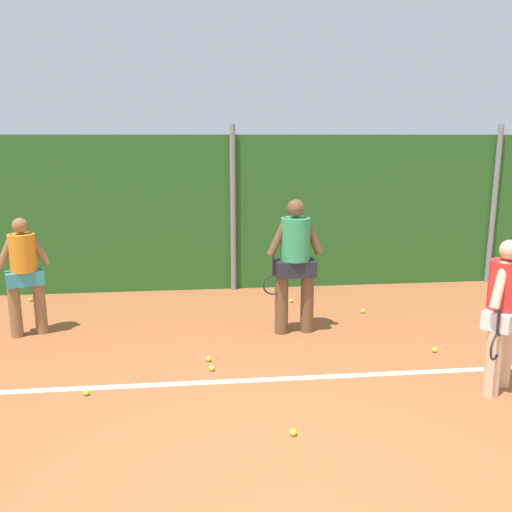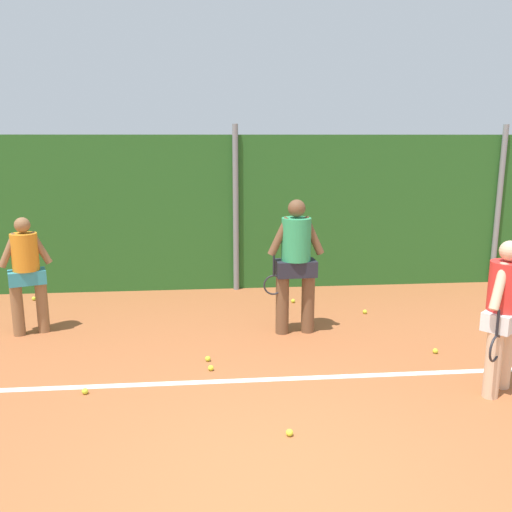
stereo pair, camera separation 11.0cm
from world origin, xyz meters
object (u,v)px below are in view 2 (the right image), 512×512
player_backcourt_far (26,269)px  tennis_ball_1 (208,359)px  player_foreground_near (504,310)px  tennis_ball_7 (365,312)px  tennis_ball_3 (34,299)px  tennis_ball_0 (435,351)px  tennis_ball_10 (293,301)px  tennis_ball_11 (290,433)px  tennis_ball_6 (211,368)px  player_midcourt (296,260)px  tennis_ball_12 (85,391)px

player_backcourt_far → tennis_ball_1: player_backcourt_far is taller
player_foreground_near → tennis_ball_7: 2.92m
tennis_ball_3 → tennis_ball_7: bearing=-12.6°
tennis_ball_0 → tennis_ball_10: bearing=122.6°
player_foreground_near → tennis_ball_0: 1.42m
tennis_ball_11 → tennis_ball_6: bearing=115.2°
player_midcourt → tennis_ball_1: size_ratio=28.34×
tennis_ball_3 → tennis_ball_11: bearing=-51.5°
player_foreground_near → tennis_ball_0: (-0.21, 1.08, -0.90)m
player_midcourt → tennis_ball_0: player_midcourt is taller
tennis_ball_3 → tennis_ball_6: size_ratio=1.00×
player_foreground_near → tennis_ball_3: player_foreground_near is taller
tennis_ball_1 → tennis_ball_11: bearing=-67.4°
tennis_ball_1 → tennis_ball_7: same height
player_midcourt → tennis_ball_0: 2.15m
tennis_ball_10 → tennis_ball_11: 4.09m
player_foreground_near → tennis_ball_11: 2.60m
tennis_ball_1 → tennis_ball_6: (0.03, -0.27, 0.00)m
tennis_ball_1 → tennis_ball_3: bearing=136.0°
player_backcourt_far → tennis_ball_11: size_ratio=24.79×
player_backcourt_far → tennis_ball_0: 5.53m
tennis_ball_10 → tennis_ball_11: (-0.68, -4.03, 0.00)m
tennis_ball_7 → tennis_ball_11: 3.77m
player_midcourt → tennis_ball_3: 4.64m
player_midcourt → tennis_ball_11: (-0.48, -2.67, -1.02)m
player_midcourt → player_foreground_near: bearing=130.2°
player_foreground_near → player_backcourt_far: bearing=-63.1°
tennis_ball_11 → tennis_ball_12: 2.29m
tennis_ball_6 → tennis_ball_7: (2.40, 1.87, 0.00)m
tennis_ball_6 → tennis_ball_7: bearing=37.9°
player_midcourt → tennis_ball_12: player_midcourt is taller
tennis_ball_1 → tennis_ball_6: 0.28m
player_backcourt_far → tennis_ball_3: player_backcourt_far is taller
tennis_ball_6 → tennis_ball_1: bearing=97.0°
tennis_ball_1 → tennis_ball_10: same height
player_foreground_near → tennis_ball_6: (-3.05, 0.83, -0.90)m
tennis_ball_11 → tennis_ball_12: same height
player_foreground_near → tennis_ball_3: (-5.98, 3.89, -0.90)m
player_midcourt → tennis_ball_12: (-2.53, -1.64, -1.02)m
tennis_ball_10 → tennis_ball_12: (-2.73, -3.01, 0.00)m
tennis_ball_1 → tennis_ball_0: bearing=-0.4°
player_backcourt_far → tennis_ball_7: bearing=164.6°
player_midcourt → tennis_ball_1: 1.82m
tennis_ball_6 → tennis_ball_12: (-1.35, -0.47, 0.00)m
player_foreground_near → player_midcourt: (-1.87, 2.00, 0.12)m
tennis_ball_11 → tennis_ball_7: bearing=63.2°
player_midcourt → tennis_ball_6: (-1.19, -1.17, -1.02)m
player_midcourt → tennis_ball_10: (0.20, 1.36, -1.02)m
tennis_ball_12 → player_midcourt: bearing=33.0°
tennis_ball_6 → tennis_ball_11: (0.70, -1.49, 0.00)m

